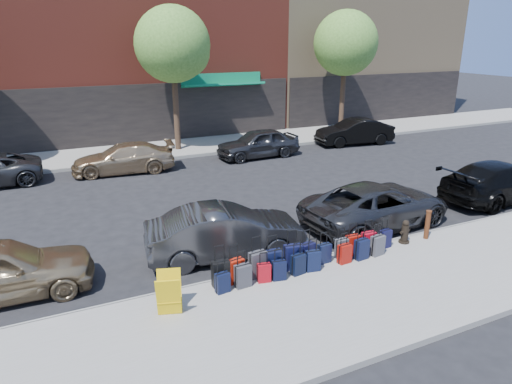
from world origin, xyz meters
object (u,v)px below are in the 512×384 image
tree_center (175,47)px  car_far_3 (354,132)px  fire_hydrant (405,232)px  car_near_3 (500,181)px  car_near_1 (226,232)px  car_far_2 (258,143)px  display_rack (169,294)px  car_far_1 (123,158)px  suitcase_front_5 (307,254)px  tree_right (347,45)px  car_near_2 (377,205)px  bollard (427,224)px

tree_center → car_far_3: tree_center is taller
fire_hydrant → car_near_3: 6.35m
car_near_1 → car_far_2: 11.21m
tree_center → display_rack: size_ratio=7.77×
fire_hydrant → display_rack: 7.22m
car_near_3 → car_far_1: 15.69m
display_rack → car_far_2: 14.32m
suitcase_front_5 → car_near_1: size_ratio=0.22×
car_far_2 → car_far_3: bearing=90.9°
suitcase_front_5 → car_far_3: car_far_3 is taller
car_far_2 → tree_right: bearing=109.6°
car_near_1 → car_far_1: car_near_1 is taller
car_far_1 → car_far_3: size_ratio=1.03×
car_near_2 → car_near_1: bearing=84.8°
tree_right → tree_center: bearing=180.0°
car_near_3 → tree_right: bearing=-10.5°
car_near_1 → car_far_3: (11.82, 10.07, -0.01)m
tree_center → car_near_3: 16.05m
display_rack → car_far_3: bearing=58.9°
car_near_3 → car_far_3: size_ratio=1.16×
bollard → car_near_3: bearing=18.1°
tree_center → car_far_2: size_ratio=1.70×
display_rack → car_near_2: (7.49, 2.30, 0.10)m
car_far_2 → car_near_2: bearing=-3.9°
tree_right → car_near_1: (-12.80, -12.62, -4.68)m
display_rack → car_far_1: (1.07, 12.11, 0.05)m
bollard → car_far_2: car_far_2 is taller
suitcase_front_5 → display_rack: size_ratio=1.05×
bollard → car_far_1: size_ratio=0.20×
tree_center → suitcase_front_5: 15.11m
fire_hydrant → car_far_3: 13.60m
car_far_3 → bollard: bearing=-19.5°
suitcase_front_5 → tree_center: bearing=77.3°
car_near_1 → bollard: bearing=-99.0°
suitcase_front_5 → bollard: suitcase_front_5 is taller
suitcase_front_5 → bollard: 4.10m
tree_right → car_near_2: bearing=-120.9°
tree_right → car_far_2: 9.09m
bollard → car_near_3: car_near_3 is taller
car_near_1 → car_near_2: bearing=-82.1°
fire_hydrant → suitcase_front_5: bearing=170.6°
car_far_1 → suitcase_front_5: bearing=20.5°
fire_hydrant → car_far_1: (-6.12, 11.50, 0.18)m
car_near_2 → car_near_3: (5.81, -0.00, 0.03)m
fire_hydrant → display_rack: display_rack is taller
tree_right → car_near_2: 15.42m
car_far_1 → car_far_2: size_ratio=1.06×
car_near_2 → car_far_3: 12.00m
car_near_2 → fire_hydrant: bearing=164.4°
car_near_3 → display_rack: bearing=97.1°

